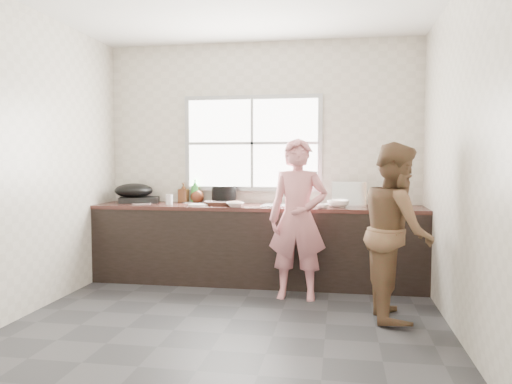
% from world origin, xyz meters
% --- Properties ---
extents(floor, '(3.60, 3.20, 0.01)m').
position_xyz_m(floor, '(0.00, 0.00, -0.01)').
color(floor, '#2B2B2E').
rests_on(floor, ground).
extents(wall_back, '(3.60, 0.01, 2.70)m').
position_xyz_m(wall_back, '(0.00, 1.60, 1.35)').
color(wall_back, beige).
rests_on(wall_back, ground).
extents(wall_left, '(0.01, 3.20, 2.70)m').
position_xyz_m(wall_left, '(-1.80, 0.00, 1.35)').
color(wall_left, silver).
rests_on(wall_left, ground).
extents(wall_right, '(0.01, 3.20, 2.70)m').
position_xyz_m(wall_right, '(1.80, 0.00, 1.35)').
color(wall_right, beige).
rests_on(wall_right, ground).
extents(wall_front, '(3.60, 0.01, 2.70)m').
position_xyz_m(wall_front, '(0.00, -1.60, 1.35)').
color(wall_front, beige).
rests_on(wall_front, ground).
extents(cabinet, '(3.60, 0.62, 0.82)m').
position_xyz_m(cabinet, '(0.00, 1.29, 0.41)').
color(cabinet, black).
rests_on(cabinet, floor).
extents(countertop, '(3.60, 0.64, 0.04)m').
position_xyz_m(countertop, '(0.00, 1.29, 0.84)').
color(countertop, '#361B16').
rests_on(countertop, cabinet).
extents(sink, '(0.55, 0.45, 0.02)m').
position_xyz_m(sink, '(0.35, 1.29, 0.86)').
color(sink, silver).
rests_on(sink, countertop).
extents(faucet, '(0.02, 0.02, 0.30)m').
position_xyz_m(faucet, '(0.35, 1.49, 1.01)').
color(faucet, silver).
rests_on(faucet, countertop).
extents(window_frame, '(1.60, 0.05, 1.10)m').
position_xyz_m(window_frame, '(-0.10, 1.59, 1.55)').
color(window_frame, '#9EA0A5').
rests_on(window_frame, wall_back).
extents(window_glazing, '(1.50, 0.01, 1.00)m').
position_xyz_m(window_glazing, '(-0.10, 1.57, 1.55)').
color(window_glazing, white).
rests_on(window_glazing, window_frame).
extents(woman, '(0.55, 0.37, 1.47)m').
position_xyz_m(woman, '(0.50, 0.74, 0.73)').
color(woman, '#DA8289').
rests_on(woman, floor).
extents(person_side, '(0.62, 0.77, 1.51)m').
position_xyz_m(person_side, '(1.39, 0.28, 0.76)').
color(person_side, brown).
rests_on(person_side, floor).
extents(cutting_board, '(0.45, 0.45, 0.04)m').
position_xyz_m(cutting_board, '(-0.38, 1.29, 0.88)').
color(cutting_board, black).
rests_on(cutting_board, countertop).
extents(cleaver, '(0.20, 0.11, 0.01)m').
position_xyz_m(cleaver, '(-0.39, 1.22, 0.90)').
color(cleaver, silver).
rests_on(cleaver, cutting_board).
extents(bowl_mince, '(0.22, 0.22, 0.05)m').
position_xyz_m(bowl_mince, '(-0.20, 1.08, 0.88)').
color(bowl_mince, white).
rests_on(bowl_mince, countertop).
extents(bowl_crabs, '(0.23, 0.23, 0.06)m').
position_xyz_m(bowl_crabs, '(0.88, 1.21, 0.89)').
color(bowl_crabs, white).
rests_on(bowl_crabs, countertop).
extents(bowl_held, '(0.18, 0.18, 0.06)m').
position_xyz_m(bowl_held, '(0.72, 1.08, 0.89)').
color(bowl_held, white).
rests_on(bowl_held, countertop).
extents(black_pot, '(0.31, 0.31, 0.20)m').
position_xyz_m(black_pot, '(-0.41, 1.46, 0.96)').
color(black_pot, black).
rests_on(black_pot, countertop).
extents(plate_food, '(0.25, 0.25, 0.02)m').
position_xyz_m(plate_food, '(-0.62, 1.15, 0.87)').
color(plate_food, silver).
rests_on(plate_food, countertop).
extents(bottle_green, '(0.11, 0.11, 0.28)m').
position_xyz_m(bottle_green, '(-0.77, 1.52, 1.00)').
color(bottle_green, '#2E8D31').
rests_on(bottle_green, countertop).
extents(bottle_brown_tall, '(0.10, 0.10, 0.21)m').
position_xyz_m(bottle_brown_tall, '(-0.91, 1.52, 0.97)').
color(bottle_brown_tall, '#4C2813').
rests_on(bottle_brown_tall, countertop).
extents(bottle_brown_short, '(0.15, 0.15, 0.19)m').
position_xyz_m(bottle_brown_short, '(-0.74, 1.52, 0.95)').
color(bottle_brown_short, '#492112').
rests_on(bottle_brown_short, countertop).
extents(glass_jar, '(0.09, 0.09, 0.11)m').
position_xyz_m(glass_jar, '(-0.98, 1.22, 0.92)').
color(glass_jar, silver).
rests_on(glass_jar, countertop).
extents(burner, '(0.56, 0.56, 0.07)m').
position_xyz_m(burner, '(-1.43, 1.46, 0.89)').
color(burner, black).
rests_on(burner, countertop).
extents(wok, '(0.55, 0.55, 0.17)m').
position_xyz_m(wok, '(-1.47, 1.39, 1.00)').
color(wok, black).
rests_on(wok, burner).
extents(dish_rack, '(0.36, 0.26, 0.27)m').
position_xyz_m(dish_rack, '(1.00, 1.36, 0.99)').
color(dish_rack, white).
rests_on(dish_rack, countertop).
extents(pot_lid_left, '(0.31, 0.31, 0.01)m').
position_xyz_m(pot_lid_left, '(-1.33, 1.28, 0.87)').
color(pot_lid_left, '#A4A6AB').
rests_on(pot_lid_left, countertop).
extents(pot_lid_right, '(0.31, 0.31, 0.01)m').
position_xyz_m(pot_lid_right, '(-0.81, 1.52, 0.87)').
color(pot_lid_right, '#B9BCC0').
rests_on(pot_lid_right, countertop).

